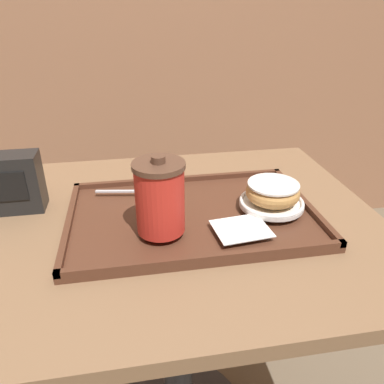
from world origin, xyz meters
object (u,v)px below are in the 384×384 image
at_px(spoon, 149,190).
at_px(napkin_dispenser, 13,183).
at_px(donut_chocolate_glazed, 273,192).
at_px(coffee_cup_front, 160,197).

relative_size(spoon, napkin_dispenser, 1.28).
xyz_separation_m(donut_chocolate_glazed, napkin_dispenser, (-0.54, 0.12, 0.01)).
bearing_deg(napkin_dispenser, spoon, -2.50).
height_order(coffee_cup_front, napkin_dispenser, coffee_cup_front).
bearing_deg(donut_chocolate_glazed, spoon, 156.93).
bearing_deg(spoon, donut_chocolate_glazed, -13.99).
height_order(spoon, napkin_dispenser, napkin_dispenser).
xyz_separation_m(spoon, napkin_dispenser, (-0.29, 0.01, 0.04)).
relative_size(coffee_cup_front, napkin_dispenser, 1.16).
height_order(coffee_cup_front, donut_chocolate_glazed, coffee_cup_front).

